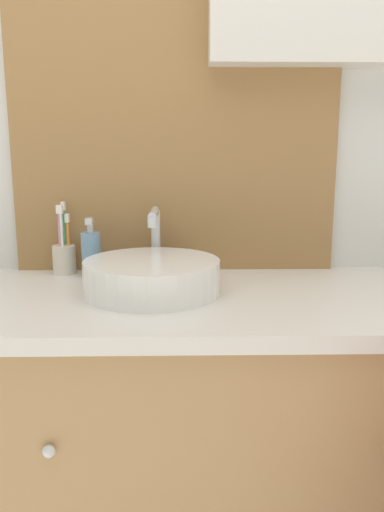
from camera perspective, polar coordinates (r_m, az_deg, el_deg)
The scene contains 5 objects.
wall_back at distance 1.40m, azimuth 2.56°, elevation 18.62°, with size 3.20×0.18×2.50m.
vanity_counter at distance 1.31m, azimuth 2.29°, elevation -21.36°, with size 1.43×0.54×0.80m.
sink_basin at distance 1.16m, azimuth -4.47°, elevation -2.09°, with size 0.31×0.37×0.18m.
toothbrush_holder at distance 1.37m, azimuth -14.41°, elevation 0.06°, with size 0.06×0.06×0.19m.
soap_dispenser at distance 1.31m, azimuth -11.45°, elevation 0.27°, with size 0.05×0.05×0.16m.
Camera 1 is at (-0.07, -0.77, 1.12)m, focal length 35.00 mm.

